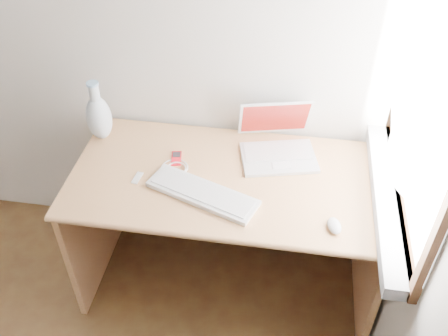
% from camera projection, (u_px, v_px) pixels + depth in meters
% --- Properties ---
extents(back_wall, '(3.50, 0.04, 2.60)m').
position_uv_depth(back_wall, '(13.00, 4.00, 2.22)').
color(back_wall, white).
rests_on(back_wall, floor).
extents(window, '(0.11, 0.99, 1.10)m').
position_uv_depth(window, '(424.00, 95.00, 1.70)').
color(window, white).
rests_on(window, right_wall).
extents(desk, '(1.39, 0.70, 0.73)m').
position_uv_depth(desk, '(230.00, 198.00, 2.39)').
color(desk, tan).
rests_on(desk, floor).
extents(laptop, '(0.38, 0.35, 0.23)m').
position_uv_depth(laptop, '(280.00, 144.00, 2.28)').
color(laptop, white).
rests_on(laptop, desk).
extents(external_keyboard, '(0.50, 0.30, 0.02)m').
position_uv_depth(external_keyboard, '(202.00, 193.00, 2.10)').
color(external_keyboard, white).
rests_on(external_keyboard, desk).
extents(mouse, '(0.07, 0.10, 0.03)m').
position_uv_depth(mouse, '(334.00, 226.00, 1.95)').
color(mouse, white).
rests_on(mouse, desk).
extents(ipod, '(0.06, 0.11, 0.01)m').
position_uv_depth(ipod, '(176.00, 158.00, 2.28)').
color(ipod, '#B30C18').
rests_on(ipod, desk).
extents(cable_coil, '(0.15, 0.15, 0.01)m').
position_uv_depth(cable_coil, '(175.00, 168.00, 2.23)').
color(cable_coil, white).
rests_on(cable_coil, desk).
extents(remote, '(0.04, 0.08, 0.01)m').
position_uv_depth(remote, '(137.00, 178.00, 2.18)').
color(remote, white).
rests_on(remote, desk).
extents(vase, '(0.12, 0.12, 0.30)m').
position_uv_depth(vase, '(99.00, 116.00, 2.33)').
color(vase, white).
rests_on(vase, desk).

